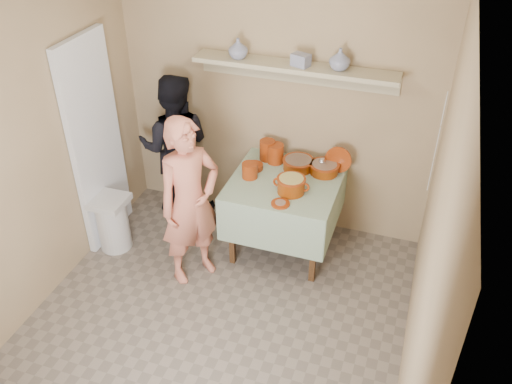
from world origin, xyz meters
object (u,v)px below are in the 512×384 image
at_px(cazuela_rice, 291,184).
at_px(trash_bin, 113,223).
at_px(serving_table, 285,191).
at_px(person_cook, 190,203).
at_px(person_helper, 175,147).

relative_size(cazuela_rice, trash_bin, 0.59).
distance_m(serving_table, trash_bin, 1.67).
bearing_deg(person_cook, person_helper, 68.40).
bearing_deg(trash_bin, person_cook, -5.95).
xyz_separation_m(person_cook, cazuela_rice, (0.75, 0.45, 0.07)).
xyz_separation_m(person_helper, cazuela_rice, (1.31, -0.41, 0.09)).
relative_size(person_cook, person_helper, 1.03).
height_order(person_helper, serving_table, person_helper).
distance_m(person_cook, trash_bin, 1.02).
height_order(person_cook, cazuela_rice, person_cook).
relative_size(person_helper, cazuela_rice, 4.59).
distance_m(person_helper, cazuela_rice, 1.37).
relative_size(serving_table, trash_bin, 1.74).
relative_size(person_cook, serving_table, 1.60).
bearing_deg(person_helper, cazuela_rice, 146.59).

